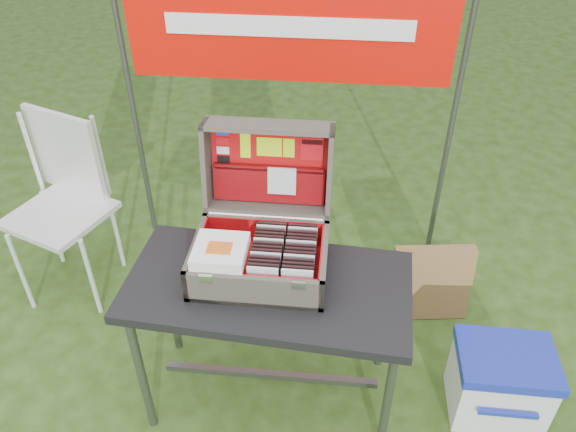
# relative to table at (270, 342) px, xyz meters

# --- Properties ---
(ground) EXTENTS (80.00, 80.00, 0.00)m
(ground) POSITION_rel_table_xyz_m (-0.04, 0.03, -0.34)
(ground) COLOR #263B0E
(ground) RESTS_ON ground
(table) EXTENTS (1.13, 0.62, 0.69)m
(table) POSITION_rel_table_xyz_m (0.00, 0.00, 0.00)
(table) COLOR black
(table) RESTS_ON ground
(table_top) EXTENTS (1.13, 0.62, 0.04)m
(table_top) POSITION_rel_table_xyz_m (0.00, 0.00, 0.32)
(table_top) COLOR black
(table_top) RESTS_ON ground
(table_leg_fl) EXTENTS (0.04, 0.04, 0.65)m
(table_leg_fl) POSITION_rel_table_xyz_m (-0.49, -0.21, -0.02)
(table_leg_fl) COLOR #59595B
(table_leg_fl) RESTS_ON ground
(table_leg_fr) EXTENTS (0.04, 0.04, 0.65)m
(table_leg_fr) POSITION_rel_table_xyz_m (0.49, -0.21, -0.02)
(table_leg_fr) COLOR #59595B
(table_leg_fr) RESTS_ON ground
(table_leg_bl) EXTENTS (0.04, 0.04, 0.65)m
(table_leg_bl) POSITION_rel_table_xyz_m (-0.49, 0.21, -0.02)
(table_leg_bl) COLOR #59595B
(table_leg_bl) RESTS_ON ground
(table_leg_br) EXTENTS (0.04, 0.04, 0.65)m
(table_leg_br) POSITION_rel_table_xyz_m (0.49, 0.21, -0.02)
(table_leg_br) COLOR #59595B
(table_leg_br) RESTS_ON ground
(table_brace) EXTENTS (0.95, 0.03, 0.03)m
(table_brace) POSITION_rel_table_xyz_m (0.00, 0.00, -0.22)
(table_brace) COLOR #59595B
(table_brace) RESTS_ON ground
(suitcase) EXTENTS (0.52, 0.53, 0.49)m
(suitcase) POSITION_rel_table_xyz_m (-0.04, 0.11, 0.59)
(suitcase) COLOR #5B5247
(suitcase) RESTS_ON table
(suitcase_base_bottom) EXTENTS (0.52, 0.37, 0.02)m
(suitcase_base_bottom) POSITION_rel_table_xyz_m (-0.04, 0.05, 0.35)
(suitcase_base_bottom) COLOR #5B5247
(suitcase_base_bottom) RESTS_ON table_top
(suitcase_base_wall_front) EXTENTS (0.52, 0.02, 0.14)m
(suitcase_base_wall_front) POSITION_rel_table_xyz_m (-0.04, -0.12, 0.41)
(suitcase_base_wall_front) COLOR #5B5247
(suitcase_base_wall_front) RESTS_ON table_top
(suitcase_base_wall_back) EXTENTS (0.52, 0.02, 0.14)m
(suitcase_base_wall_back) POSITION_rel_table_xyz_m (-0.04, 0.22, 0.41)
(suitcase_base_wall_back) COLOR #5B5247
(suitcase_base_wall_back) RESTS_ON table_top
(suitcase_base_wall_left) EXTENTS (0.02, 0.37, 0.14)m
(suitcase_base_wall_left) POSITION_rel_table_xyz_m (-0.28, 0.05, 0.41)
(suitcase_base_wall_left) COLOR #5B5247
(suitcase_base_wall_left) RESTS_ON table_top
(suitcase_base_wall_right) EXTENTS (0.02, 0.37, 0.14)m
(suitcase_base_wall_right) POSITION_rel_table_xyz_m (0.21, 0.05, 0.41)
(suitcase_base_wall_right) COLOR #5B5247
(suitcase_base_wall_right) RESTS_ON table_top
(suitcase_liner_floor) EXTENTS (0.48, 0.33, 0.01)m
(suitcase_liner_floor) POSITION_rel_table_xyz_m (-0.04, 0.05, 0.37)
(suitcase_liner_floor) COLOR red
(suitcase_liner_floor) RESTS_ON suitcase_base_bottom
(suitcase_latch_left) EXTENTS (0.05, 0.01, 0.03)m
(suitcase_latch_left) POSITION_rel_table_xyz_m (-0.20, -0.13, 0.47)
(suitcase_latch_left) COLOR silver
(suitcase_latch_left) RESTS_ON suitcase_base_wall_front
(suitcase_latch_right) EXTENTS (0.05, 0.01, 0.03)m
(suitcase_latch_right) POSITION_rel_table_xyz_m (0.13, -0.13, 0.47)
(suitcase_latch_right) COLOR silver
(suitcase_latch_right) RESTS_ON suitcase_base_wall_front
(suitcase_hinge) EXTENTS (0.46, 0.02, 0.02)m
(suitcase_hinge) POSITION_rel_table_xyz_m (-0.04, 0.23, 0.48)
(suitcase_hinge) COLOR silver
(suitcase_hinge) RESTS_ON suitcase_base_wall_back
(suitcase_lid_back) EXTENTS (0.52, 0.08, 0.37)m
(suitcase_lid_back) POSITION_rel_table_xyz_m (-0.04, 0.39, 0.64)
(suitcase_lid_back) COLOR #5B5247
(suitcase_lid_back) RESTS_ON suitcase_base_wall_back
(suitcase_lid_rim_far) EXTENTS (0.52, 0.14, 0.04)m
(suitcase_lid_rim_far) POSITION_rel_table_xyz_m (-0.04, 0.36, 0.82)
(suitcase_lid_rim_far) COLOR #5B5247
(suitcase_lid_rim_far) RESTS_ON suitcase_lid_back
(suitcase_lid_rim_near) EXTENTS (0.52, 0.14, 0.04)m
(suitcase_lid_rim_near) POSITION_rel_table_xyz_m (-0.04, 0.30, 0.48)
(suitcase_lid_rim_near) COLOR #5B5247
(suitcase_lid_rim_near) RESTS_ON suitcase_lid_back
(suitcase_lid_rim_left) EXTENTS (0.02, 0.19, 0.39)m
(suitcase_lid_rim_left) POSITION_rel_table_xyz_m (-0.28, 0.33, 0.65)
(suitcase_lid_rim_left) COLOR #5B5247
(suitcase_lid_rim_left) RESTS_ON suitcase_lid_back
(suitcase_lid_rim_right) EXTENTS (0.02, 0.19, 0.39)m
(suitcase_lid_rim_right) POSITION_rel_table_xyz_m (0.21, 0.33, 0.65)
(suitcase_lid_rim_right) COLOR #5B5247
(suitcase_lid_rim_right) RESTS_ON suitcase_lid_back
(suitcase_lid_liner) EXTENTS (0.47, 0.06, 0.32)m
(suitcase_lid_liner) POSITION_rel_table_xyz_m (-0.04, 0.38, 0.64)
(suitcase_lid_liner) COLOR red
(suitcase_lid_liner) RESTS_ON suitcase_lid_back
(suitcase_liner_wall_front) EXTENTS (0.48, 0.01, 0.12)m
(suitcase_liner_wall_front) POSITION_rel_table_xyz_m (-0.04, -0.11, 0.42)
(suitcase_liner_wall_front) COLOR red
(suitcase_liner_wall_front) RESTS_ON suitcase_base_bottom
(suitcase_liner_wall_back) EXTENTS (0.48, 0.01, 0.12)m
(suitcase_liner_wall_back) POSITION_rel_table_xyz_m (-0.04, 0.21, 0.42)
(suitcase_liner_wall_back) COLOR red
(suitcase_liner_wall_back) RESTS_ON suitcase_base_bottom
(suitcase_liner_wall_left) EXTENTS (0.01, 0.33, 0.12)m
(suitcase_liner_wall_left) POSITION_rel_table_xyz_m (-0.27, 0.05, 0.42)
(suitcase_liner_wall_left) COLOR red
(suitcase_liner_wall_left) RESTS_ON suitcase_base_bottom
(suitcase_liner_wall_right) EXTENTS (0.01, 0.33, 0.12)m
(suitcase_liner_wall_right) POSITION_rel_table_xyz_m (0.20, 0.05, 0.42)
(suitcase_liner_wall_right) COLOR red
(suitcase_liner_wall_right) RESTS_ON suitcase_base_bottom
(suitcase_lid_pocket) EXTENTS (0.46, 0.05, 0.15)m
(suitcase_lid_pocket) POSITION_rel_table_xyz_m (-0.04, 0.35, 0.56)
(suitcase_lid_pocket) COLOR maroon
(suitcase_lid_pocket) RESTS_ON suitcase_lid_liner
(suitcase_pocket_edge) EXTENTS (0.45, 0.02, 0.02)m
(suitcase_pocket_edge) POSITION_rel_table_xyz_m (-0.04, 0.35, 0.64)
(suitcase_pocket_edge) COLOR maroon
(suitcase_pocket_edge) RESTS_ON suitcase_lid_pocket
(suitcase_pocket_cd) EXTENTS (0.12, 0.03, 0.12)m
(suitcase_pocket_cd) POSITION_rel_table_xyz_m (0.02, 0.33, 0.59)
(suitcase_pocket_cd) COLOR silver
(suitcase_pocket_cd) RESTS_ON suitcase_lid_pocket
(lid_sticker_cc_a) EXTENTS (0.05, 0.01, 0.03)m
(lid_sticker_cc_a) POSITION_rel_table_xyz_m (-0.23, 0.39, 0.77)
(lid_sticker_cc_a) COLOR #1933B2
(lid_sticker_cc_a) RESTS_ON suitcase_lid_liner
(lid_sticker_cc_b) EXTENTS (0.05, 0.01, 0.03)m
(lid_sticker_cc_b) POSITION_rel_table_xyz_m (-0.23, 0.39, 0.73)
(lid_sticker_cc_b) COLOR red
(lid_sticker_cc_b) RESTS_ON suitcase_lid_liner
(lid_sticker_cc_c) EXTENTS (0.05, 0.01, 0.03)m
(lid_sticker_cc_c) POSITION_rel_table_xyz_m (-0.23, 0.38, 0.69)
(lid_sticker_cc_c) COLOR white
(lid_sticker_cc_c) RESTS_ON suitcase_lid_liner
(lid_sticker_cc_d) EXTENTS (0.05, 0.01, 0.03)m
(lid_sticker_cc_d) POSITION_rel_table_xyz_m (-0.23, 0.37, 0.65)
(lid_sticker_cc_d) COLOR black
(lid_sticker_cc_d) RESTS_ON suitcase_lid_liner
(lid_card_neon_tall) EXTENTS (0.04, 0.02, 0.10)m
(lid_card_neon_tall) POSITION_rel_table_xyz_m (-0.13, 0.38, 0.72)
(lid_card_neon_tall) COLOR #C2F00F
(lid_card_neon_tall) RESTS_ON suitcase_lid_liner
(lid_card_neon_main) EXTENTS (0.10, 0.02, 0.08)m
(lid_card_neon_main) POSITION_rel_table_xyz_m (-0.04, 0.38, 0.72)
(lid_card_neon_main) COLOR #C2F00F
(lid_card_neon_main) RESTS_ON suitcase_lid_liner
(lid_card_neon_small) EXTENTS (0.05, 0.02, 0.08)m
(lid_card_neon_small) POSITION_rel_table_xyz_m (0.04, 0.38, 0.72)
(lid_card_neon_small) COLOR #C2F00F
(lid_card_neon_small) RESTS_ON suitcase_lid_liner
(lid_sticker_band) EXTENTS (0.09, 0.02, 0.09)m
(lid_sticker_band) POSITION_rel_table_xyz_m (0.13, 0.38, 0.72)
(lid_sticker_band) COLOR red
(lid_sticker_band) RESTS_ON suitcase_lid_liner
(lid_sticker_band_bar) EXTENTS (0.08, 0.01, 0.02)m
(lid_sticker_band_bar) POSITION_rel_table_xyz_m (0.13, 0.39, 0.75)
(lid_sticker_band_bar) COLOR black
(lid_sticker_band_bar) RESTS_ON suitcase_lid_liner
(cd_left_0) EXTENTS (0.11, 0.01, 0.13)m
(cd_left_0) POSITION_rel_table_xyz_m (-0.00, -0.09, 0.43)
(cd_left_0) COLOR silver
(cd_left_0) RESTS_ON suitcase_liner_floor
(cd_left_1) EXTENTS (0.11, 0.01, 0.13)m
(cd_left_1) POSITION_rel_table_xyz_m (-0.00, -0.07, 0.43)
(cd_left_1) COLOR black
(cd_left_1) RESTS_ON suitcase_liner_floor
(cd_left_2) EXTENTS (0.11, 0.01, 0.13)m
(cd_left_2) POSITION_rel_table_xyz_m (-0.00, -0.05, 0.43)
(cd_left_2) COLOR black
(cd_left_2) RESTS_ON suitcase_liner_floor
(cd_left_3) EXTENTS (0.11, 0.01, 0.13)m
(cd_left_3) POSITION_rel_table_xyz_m (-0.00, -0.03, 0.43)
(cd_left_3) COLOR black
(cd_left_3) RESTS_ON suitcase_liner_floor
(cd_left_4) EXTENTS (0.11, 0.01, 0.13)m
(cd_left_4) POSITION_rel_table_xyz_m (-0.00, -0.01, 0.43)
(cd_left_4) COLOR silver
(cd_left_4) RESTS_ON suitcase_liner_floor
(cd_left_5) EXTENTS (0.11, 0.01, 0.13)m
(cd_left_5) POSITION_rel_table_xyz_m (-0.00, 0.01, 0.43)
(cd_left_5) COLOR black
(cd_left_5) RESTS_ON suitcase_liner_floor
(cd_left_6) EXTENTS (0.11, 0.01, 0.13)m
(cd_left_6) POSITION_rel_table_xyz_m (-0.00, 0.03, 0.43)
(cd_left_6) COLOR black
(cd_left_6) RESTS_ON suitcase_liner_floor
(cd_left_7) EXTENTS (0.11, 0.01, 0.13)m
(cd_left_7) POSITION_rel_table_xyz_m (-0.00, 0.05, 0.43)
(cd_left_7) COLOR black
(cd_left_7) RESTS_ON suitcase_liner_floor
(cd_left_8) EXTENTS (0.11, 0.01, 0.13)m
(cd_left_8) POSITION_rel_table_xyz_m (-0.00, 0.07, 0.43)
(cd_left_8) COLOR silver
(cd_left_8) RESTS_ON suitcase_liner_floor
(cd_left_9) EXTENTS (0.11, 0.01, 0.13)m
(cd_left_9) POSITION_rel_table_xyz_m (-0.00, 0.09, 0.43)
(cd_left_9) COLOR black
(cd_left_9) RESTS_ON suitcase_liner_floor
(cd_left_10) EXTENTS (0.11, 0.01, 0.13)m
(cd_left_10) POSITION_rel_table_xyz_m (-0.00, 0.11, 0.43)
(cd_left_10) COLOR black
(cd_left_10) RESTS_ON suitcase_liner_floor
(cd_left_11) EXTENTS (0.11, 0.01, 0.13)m
(cd_left_11) POSITION_rel_table_xyz_m (-0.00, 0.13, 0.43)
(cd_left_11) COLOR black
(cd_left_11) RESTS_ON suitcase_liner_floor
(cd_left_12) EXTENTS (0.11, 0.01, 0.13)m
(cd_left_12) POSITION_rel_table_xyz_m (-0.00, 0.15, 0.43)
(cd_left_12) COLOR silver
(cd_left_12) RESTS_ON suitcase_liner_floor
(cd_left_13) EXTENTS (0.11, 0.01, 0.13)m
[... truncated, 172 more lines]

